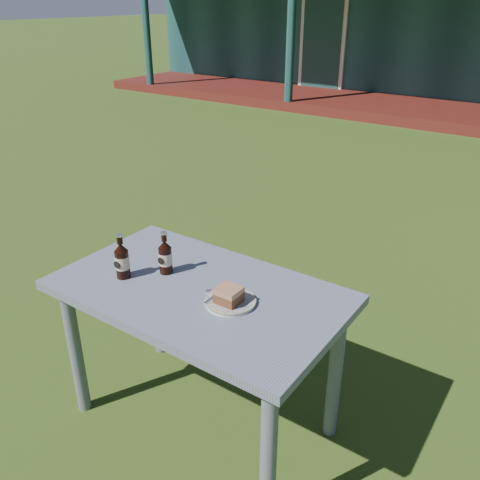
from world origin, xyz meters
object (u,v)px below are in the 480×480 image
Objects in this scene: cafe_table at (199,309)px; cake_slice at (229,295)px; cola_bottle_near at (165,257)px; plate at (230,301)px; cola_bottle_far at (122,260)px.

cake_slice is at bearing -9.57° from cafe_table.
cola_bottle_near reaches higher than cafe_table.
cola_bottle_far reaches higher than plate.
plate is 1.06× the size of cola_bottle_near.
cafe_table is 5.96× the size of cola_bottle_far.
cola_bottle_near is at bearing 172.11° from cake_slice.
cola_bottle_near is at bearing 173.66° from cafe_table.
plate is at bearing 11.01° from cola_bottle_far.
cola_bottle_near is (-0.37, 0.04, 0.07)m from plate.
cafe_table is at bearing 174.86° from plate.
cafe_table is 5.88× the size of plate.
cafe_table is at bearing 170.43° from cake_slice.
cake_slice reaches higher than plate.
cake_slice is 0.38m from cola_bottle_near.
cola_bottle_far is at bearing -170.66° from cake_slice.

